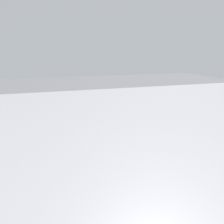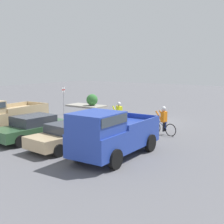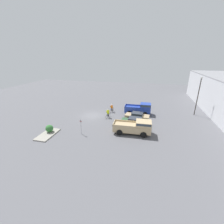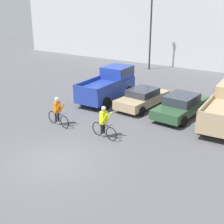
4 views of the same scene
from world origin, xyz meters
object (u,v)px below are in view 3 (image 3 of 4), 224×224
at_px(cyclist_0, 108,113).
at_px(cyclist_1, 112,108).
at_px(fire_lane_sign, 81,125).
at_px(lamppost, 198,94).
at_px(pickup_truck_1, 135,127).
at_px(shrub, 49,128).
at_px(pickup_truck_0, 140,108).
at_px(sedan_0, 137,116).
at_px(sedan_1, 135,122).

height_order(cyclist_0, cyclist_1, cyclist_0).
relative_size(fire_lane_sign, lamppost, 0.32).
bearing_deg(pickup_truck_1, lamppost, 134.00).
bearing_deg(cyclist_1, shrub, -32.51).
xyz_separation_m(pickup_truck_0, shrub, (11.19, -12.75, -0.45)).
relative_size(pickup_truck_0, fire_lane_sign, 2.13).
xyz_separation_m(sedan_0, shrub, (8.38, -12.50, 0.06)).
height_order(cyclist_1, fire_lane_sign, fire_lane_sign).
bearing_deg(fire_lane_sign, shrub, -80.73).
bearing_deg(pickup_truck_0, pickup_truck_1, -1.07).
bearing_deg(shrub, pickup_truck_1, 102.53).
bearing_deg(sedan_0, sedan_1, -3.48).
bearing_deg(cyclist_0, sedan_1, 66.58).
bearing_deg(shrub, fire_lane_sign, 99.27).
height_order(pickup_truck_1, lamppost, lamppost).
distance_m(sedan_0, cyclist_1, 6.08).
bearing_deg(cyclist_1, pickup_truck_1, 33.98).
xyz_separation_m(cyclist_1, shrub, (11.04, -7.04, -0.17)).
bearing_deg(pickup_truck_1, fire_lane_sign, -75.47).
height_order(pickup_truck_0, shrub, pickup_truck_0).
bearing_deg(cyclist_0, lamppost, 108.17).
relative_size(pickup_truck_0, sedan_1, 1.06).
bearing_deg(cyclist_1, sedan_0, 64.06).
bearing_deg(pickup_truck_1, cyclist_1, -146.02).
relative_size(sedan_0, lamppost, 0.60).
bearing_deg(shrub, cyclist_1, 147.49).
height_order(sedan_0, shrub, sedan_0).
bearing_deg(sedan_0, cyclist_1, -115.94).
relative_size(pickup_truck_1, lamppost, 0.76).
xyz_separation_m(sedan_0, lamppost, (-4.82, 10.86, 3.66)).
xyz_separation_m(cyclist_0, fire_lane_sign, (7.07, -2.23, 0.57)).
distance_m(sedan_1, cyclist_0, 5.73).
distance_m(sedan_1, fire_lane_sign, 8.92).
bearing_deg(lamppost, pickup_truck_0, -79.27).
xyz_separation_m(pickup_truck_0, sedan_1, (5.61, -0.42, -0.46)).
distance_m(pickup_truck_0, cyclist_1, 5.72).
height_order(sedan_0, lamppost, lamppost).
height_order(cyclist_1, lamppost, lamppost).
relative_size(pickup_truck_0, pickup_truck_1, 0.90).
bearing_deg(sedan_1, shrub, -65.65).
xyz_separation_m(pickup_truck_1, fire_lane_sign, (2.01, -7.75, 0.33)).
xyz_separation_m(sedan_0, sedan_1, (2.80, -0.17, 0.04)).
distance_m(sedan_1, pickup_truck_1, 2.83).
xyz_separation_m(cyclist_0, cyclist_1, (-3.18, -0.04, -0.00)).
distance_m(fire_lane_sign, lamppost, 22.48).
distance_m(sedan_1, cyclist_1, 7.61).
xyz_separation_m(sedan_0, cyclist_0, (0.52, -5.43, 0.22)).
bearing_deg(pickup_truck_0, cyclist_0, -59.56).
height_order(pickup_truck_0, lamppost, lamppost).
xyz_separation_m(sedan_0, pickup_truck_1, (5.58, 0.09, 0.47)).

